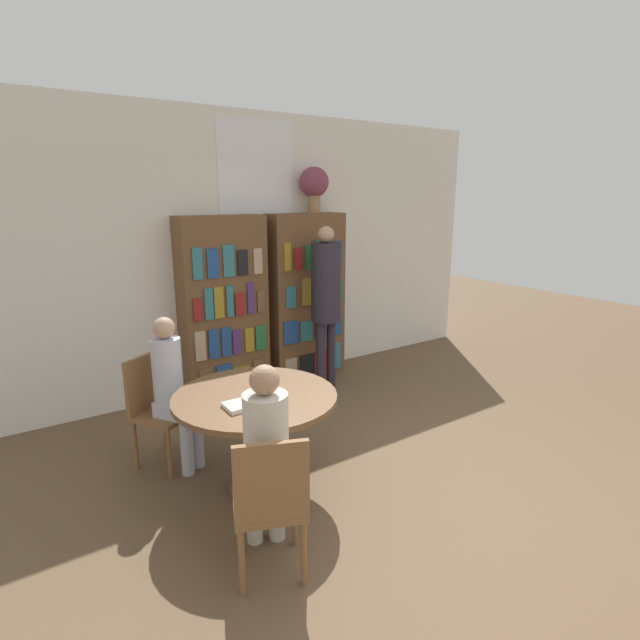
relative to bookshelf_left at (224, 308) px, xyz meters
The scene contains 12 objects.
ground_plane 3.30m from the bookshelf_left, 80.52° to the right, with size 16.00×16.00×0.00m, color brown.
wall_back 0.78m from the bookshelf_left, 20.49° to the left, with size 6.40×0.07×3.00m.
bookshelf_left is the anchor object (origin of this frame).
bookshelf_right 1.04m from the bookshelf_left, ahead, with size 0.92×0.34×1.93m.
flower_vase 1.73m from the bookshelf_left, ahead, with size 0.34×0.34×0.51m.
reading_table 1.97m from the bookshelf_left, 107.48° to the right, with size 1.18×1.18×0.74m.
chair_near_camera 2.90m from the bookshelf_left, 109.09° to the right, with size 0.52×0.52×0.90m.
chair_left_side 1.57m from the bookshelf_left, 135.15° to the right, with size 0.55×0.55×0.90m.
seated_reader_left 1.58m from the bookshelf_left, 128.41° to the right, with size 0.36×0.39×1.23m.
seated_reader_right 2.69m from the bookshelf_left, 108.86° to the right, with size 0.36×0.40×1.24m.
librarian_standing 1.11m from the bookshelf_left, 27.19° to the right, with size 0.32×0.59×1.81m.
open_book_on_table 2.14m from the bookshelf_left, 110.58° to the right, with size 0.24×0.18×0.03m.
Camera 1 is at (-2.59, -1.74, 2.13)m, focal length 28.00 mm.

